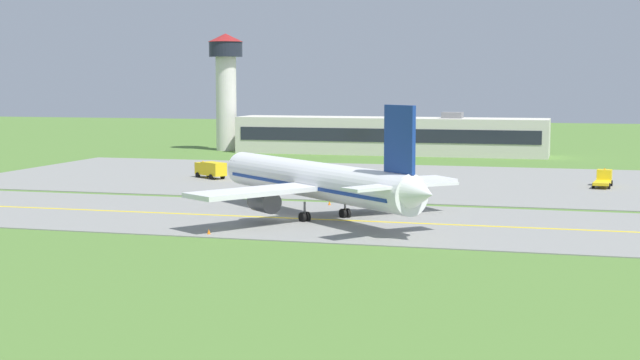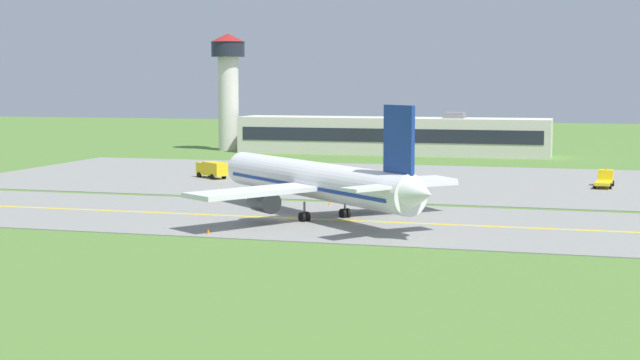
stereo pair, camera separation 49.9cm
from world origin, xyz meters
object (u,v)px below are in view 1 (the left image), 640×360
object	(u,v)px
service_truck_baggage	(211,169)
control_tower	(226,80)
airplane_lead	(318,181)
service_truck_fuel	(603,179)

from	to	relation	value
service_truck_baggage	control_tower	xyz separation A→B (m)	(-19.25, 56.72, 13.69)
airplane_lead	service_truck_baggage	size ratio (longest dim) A/B	5.31
service_truck_baggage	airplane_lead	bearing A→B (deg)	-53.04
service_truck_fuel	control_tower	size ratio (longest dim) A/B	0.26
service_truck_baggage	control_tower	bearing A→B (deg)	108.75
service_truck_baggage	service_truck_fuel	bearing A→B (deg)	4.13
service_truck_baggage	control_tower	world-z (taller)	control_tower
airplane_lead	control_tower	bearing A→B (deg)	116.55
service_truck_baggage	service_truck_fuel	distance (m)	58.07
control_tower	service_truck_fuel	bearing A→B (deg)	-34.25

